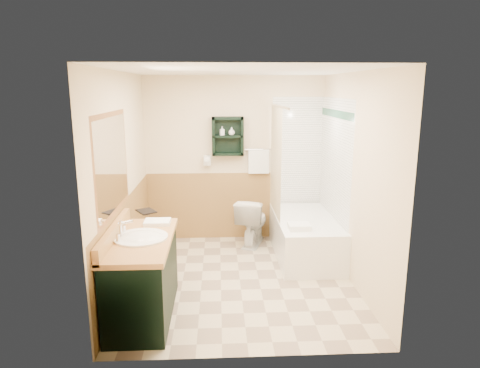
% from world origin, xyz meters
% --- Properties ---
extents(floor, '(3.00, 3.00, 0.00)m').
position_xyz_m(floor, '(0.00, 0.00, 0.00)').
color(floor, beige).
rests_on(floor, ground).
extents(back_wall, '(2.60, 0.04, 2.40)m').
position_xyz_m(back_wall, '(0.00, 1.52, 1.20)').
color(back_wall, '#FFF3C7').
rests_on(back_wall, ground).
extents(left_wall, '(0.04, 3.00, 2.40)m').
position_xyz_m(left_wall, '(-1.32, 0.00, 1.20)').
color(left_wall, '#FFF3C7').
rests_on(left_wall, ground).
extents(right_wall, '(0.04, 3.00, 2.40)m').
position_xyz_m(right_wall, '(1.32, 0.00, 1.20)').
color(right_wall, '#FFF3C7').
rests_on(right_wall, ground).
extents(ceiling, '(2.60, 3.00, 0.04)m').
position_xyz_m(ceiling, '(0.00, 0.00, 2.42)').
color(ceiling, white).
rests_on(ceiling, back_wall).
extents(wainscot_left, '(2.98, 2.98, 1.00)m').
position_xyz_m(wainscot_left, '(-1.29, 0.00, 0.50)').
color(wainscot_left, '#AA7C45').
rests_on(wainscot_left, left_wall).
extents(wainscot_back, '(2.58, 2.58, 1.00)m').
position_xyz_m(wainscot_back, '(0.00, 1.49, 0.50)').
color(wainscot_back, '#AA7C45').
rests_on(wainscot_back, back_wall).
extents(mirror_frame, '(1.30, 1.30, 1.00)m').
position_xyz_m(mirror_frame, '(-1.27, -0.55, 1.50)').
color(mirror_frame, brown).
rests_on(mirror_frame, left_wall).
extents(mirror_glass, '(1.20, 1.20, 0.90)m').
position_xyz_m(mirror_glass, '(-1.27, -0.55, 1.50)').
color(mirror_glass, white).
rests_on(mirror_glass, left_wall).
extents(tile_right, '(1.50, 1.50, 2.10)m').
position_xyz_m(tile_right, '(1.28, 0.75, 1.05)').
color(tile_right, white).
rests_on(tile_right, right_wall).
extents(tile_back, '(0.95, 0.95, 2.10)m').
position_xyz_m(tile_back, '(1.03, 1.48, 1.05)').
color(tile_back, white).
rests_on(tile_back, back_wall).
extents(tile_accent, '(1.50, 1.50, 0.10)m').
position_xyz_m(tile_accent, '(1.27, 0.75, 1.90)').
color(tile_accent, '#154B33').
rests_on(tile_accent, right_wall).
extents(wall_shelf, '(0.45, 0.15, 0.55)m').
position_xyz_m(wall_shelf, '(-0.10, 1.41, 1.55)').
color(wall_shelf, black).
rests_on(wall_shelf, back_wall).
extents(hair_dryer, '(0.10, 0.24, 0.18)m').
position_xyz_m(hair_dryer, '(-0.40, 1.43, 1.20)').
color(hair_dryer, white).
rests_on(hair_dryer, back_wall).
extents(towel_bar, '(0.40, 0.06, 0.40)m').
position_xyz_m(towel_bar, '(0.35, 1.45, 1.35)').
color(towel_bar, white).
rests_on(towel_bar, back_wall).
extents(curtain_rod, '(0.03, 1.60, 0.03)m').
position_xyz_m(curtain_rod, '(0.53, 0.75, 2.00)').
color(curtain_rod, silver).
rests_on(curtain_rod, back_wall).
extents(shower_curtain, '(1.05, 1.05, 1.70)m').
position_xyz_m(shower_curtain, '(0.53, 0.92, 1.15)').
color(shower_curtain, beige).
rests_on(shower_curtain, curtain_rod).
extents(vanity, '(0.59, 1.27, 0.81)m').
position_xyz_m(vanity, '(-0.99, -0.75, 0.40)').
color(vanity, black).
rests_on(vanity, ground).
extents(bathtub, '(0.81, 1.50, 0.54)m').
position_xyz_m(bathtub, '(0.93, 0.69, 0.27)').
color(bathtub, white).
rests_on(bathtub, ground).
extents(toilet, '(0.58, 0.78, 0.68)m').
position_xyz_m(toilet, '(0.24, 1.19, 0.34)').
color(toilet, white).
rests_on(toilet, ground).
extents(counter_towel, '(0.27, 0.21, 0.04)m').
position_xyz_m(counter_towel, '(-0.89, -0.31, 0.83)').
color(counter_towel, white).
rests_on(counter_towel, vanity).
extents(vanity_book, '(0.16, 0.11, 0.24)m').
position_xyz_m(vanity_book, '(-1.16, 0.08, 0.93)').
color(vanity_book, black).
rests_on(vanity_book, vanity).
extents(tub_towel, '(0.26, 0.22, 0.07)m').
position_xyz_m(tub_towel, '(0.74, 0.23, 0.57)').
color(tub_towel, white).
rests_on(tub_towel, bathtub).
extents(soap_bottle_a, '(0.09, 0.14, 0.06)m').
position_xyz_m(soap_bottle_a, '(-0.18, 1.40, 1.59)').
color(soap_bottle_a, white).
rests_on(soap_bottle_a, wall_shelf).
extents(soap_bottle_b, '(0.11, 0.13, 0.09)m').
position_xyz_m(soap_bottle_b, '(-0.04, 1.40, 1.61)').
color(soap_bottle_b, white).
rests_on(soap_bottle_b, wall_shelf).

